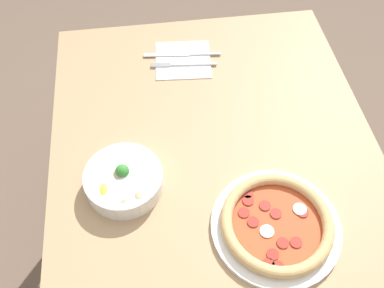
% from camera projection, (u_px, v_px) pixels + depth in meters
% --- Properties ---
extents(ground_plane, '(8.00, 8.00, 0.00)m').
position_uv_depth(ground_plane, '(212.00, 286.00, 1.59)').
color(ground_plane, brown).
extents(dining_table, '(1.25, 0.82, 0.72)m').
position_uv_depth(dining_table, '(221.00, 207.00, 1.09)').
color(dining_table, tan).
rests_on(dining_table, ground_plane).
extents(pizza, '(0.29, 0.29, 0.04)m').
position_uv_depth(pizza, '(276.00, 224.00, 0.93)').
color(pizza, white).
rests_on(pizza, dining_table).
extents(bowl, '(0.18, 0.18, 0.07)m').
position_uv_depth(bowl, '(123.00, 180.00, 0.98)').
color(bowl, white).
rests_on(bowl, dining_table).
extents(napkin, '(0.17, 0.17, 0.00)m').
position_uv_depth(napkin, '(183.00, 60.00, 1.26)').
color(napkin, white).
rests_on(napkin, dining_table).
extents(fork, '(0.03, 0.19, 0.00)m').
position_uv_depth(fork, '(185.00, 64.00, 1.25)').
color(fork, silver).
rests_on(fork, napkin).
extents(knife, '(0.04, 0.23, 0.01)m').
position_uv_depth(knife, '(186.00, 54.00, 1.27)').
color(knife, silver).
rests_on(knife, napkin).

